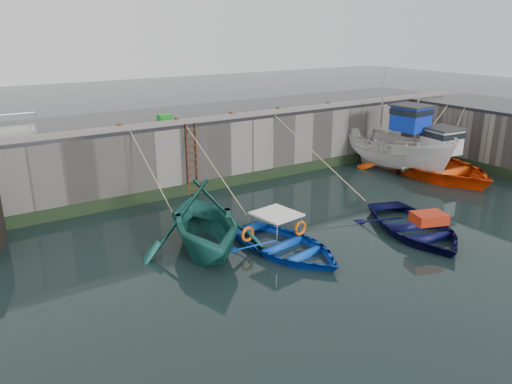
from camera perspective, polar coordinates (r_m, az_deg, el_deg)
ground at (r=16.25m, az=15.51°, el=-8.41°), size 120.00×120.00×0.00m
quay_back at (r=25.18m, az=-5.82°, el=5.39°), size 30.00×5.00×3.00m
road_back at (r=24.87m, az=-5.93°, el=8.94°), size 30.00×5.00×0.16m
kerb_back at (r=22.80m, az=-3.19°, el=8.60°), size 30.00×0.30×0.20m
algae_back at (r=23.35m, az=-2.82°, el=1.24°), size 30.00×0.08×0.50m
ladder at (r=22.04m, az=-7.31°, el=3.69°), size 0.51×0.08×3.20m
boat_near_white at (r=17.05m, az=-5.95°, el=-6.47°), size 5.58×6.07×2.69m
boat_near_white_rope at (r=20.42m, az=-11.13°, el=-2.42°), size 0.04×3.96×3.10m
boat_near_blue at (r=16.79m, az=3.50°, el=-6.82°), size 3.77×4.85×0.92m
boat_near_blue_rope at (r=20.56m, az=-4.56°, el=-1.97°), size 0.04×5.36×3.10m
boat_near_navy at (r=19.09m, az=17.61°, el=-4.48°), size 4.91×5.77×1.02m
boat_near_navy_rope at (r=22.66m, az=6.99°, el=-0.09°), size 0.04×6.50×3.10m
boat_far_white at (r=26.71m, az=15.96°, el=4.59°), size 3.02×6.78×5.55m
boat_far_orange at (r=26.77m, az=19.25°, el=3.03°), size 6.12×8.02×4.55m
fish_crate at (r=22.53m, az=-10.39°, el=8.34°), size 0.62×0.44×0.31m
railing at (r=21.06m, az=-26.01°, el=6.21°), size 1.60×1.05×1.00m
bollard_a at (r=20.89m, az=-15.37°, el=7.17°), size 0.18×0.18×0.28m
bollard_b at (r=21.77m, az=-9.08°, el=8.03°), size 0.18×0.18×0.28m
bollard_c at (r=22.98m, az=-2.88°, el=8.78°), size 0.18×0.18×0.28m
bollard_d at (r=24.38m, az=2.47°, el=9.35°), size 0.18×0.18×0.28m
bollard_e at (r=26.35m, az=8.22°, el=9.87°), size 0.18×0.18×0.28m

